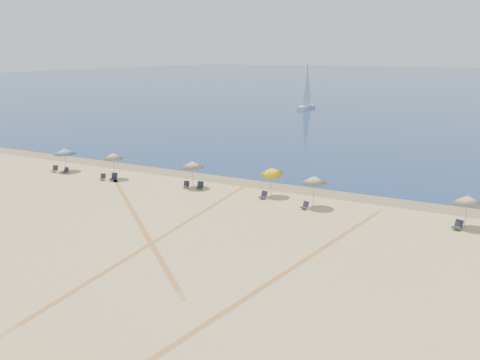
% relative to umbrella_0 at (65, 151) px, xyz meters
% --- Properties ---
extents(ground, '(160.00, 160.00, 0.00)m').
position_rel_umbrella_0_xyz_m(ground, '(19.71, -19.49, -2.03)').
color(ground, tan).
rests_on(ground, ground).
extents(ocean, '(500.00, 500.00, 0.00)m').
position_rel_umbrella_0_xyz_m(ocean, '(19.71, 205.51, -2.02)').
color(ocean, '#0C2151').
rests_on(ocean, ground).
extents(wet_sand, '(500.00, 500.00, 0.00)m').
position_rel_umbrella_0_xyz_m(wet_sand, '(19.71, 4.51, -2.03)').
color(wet_sand, olive).
rests_on(wet_sand, ground).
extents(umbrella_0, '(2.26, 2.26, 2.37)m').
position_rel_umbrella_0_xyz_m(umbrella_0, '(0.00, 0.00, 0.00)').
color(umbrella_0, gray).
rests_on(umbrella_0, ground).
extents(umbrella_1, '(1.87, 1.87, 2.56)m').
position_rel_umbrella_0_xyz_m(umbrella_1, '(6.50, -0.13, 0.19)').
color(umbrella_1, gray).
rests_on(umbrella_1, ground).
extents(umbrella_2, '(2.07, 2.07, 2.44)m').
position_rel_umbrella_0_xyz_m(umbrella_2, '(14.85, 0.73, 0.07)').
color(umbrella_2, gray).
rests_on(umbrella_2, ground).
extents(umbrella_3, '(1.90, 1.98, 2.64)m').
position_rel_umbrella_0_xyz_m(umbrella_3, '(22.21, 1.40, 0.12)').
color(umbrella_3, gray).
rests_on(umbrella_3, ground).
extents(umbrella_4, '(1.96, 1.96, 2.56)m').
position_rel_umbrella_0_xyz_m(umbrella_4, '(26.35, 0.18, 0.18)').
color(umbrella_4, gray).
rests_on(umbrella_4, ground).
extents(umbrella_5, '(1.91, 1.91, 2.35)m').
position_rel_umbrella_0_xyz_m(umbrella_5, '(37.18, 0.60, -0.02)').
color(umbrella_5, gray).
rests_on(umbrella_5, ground).
extents(chair_0, '(0.73, 0.79, 0.66)m').
position_rel_umbrella_0_xyz_m(chair_0, '(-0.71, -0.82, -1.74)').
color(chair_0, black).
rests_on(chair_0, ground).
extents(chair_1, '(0.60, 0.67, 0.60)m').
position_rel_umbrella_0_xyz_m(chair_1, '(0.72, -0.74, -1.77)').
color(chair_1, black).
rests_on(chair_1, ground).
extents(chair_2, '(0.68, 0.73, 0.61)m').
position_rel_umbrella_0_xyz_m(chair_2, '(5.87, -1.06, -1.76)').
color(chair_2, black).
rests_on(chair_2, ground).
extents(chair_3, '(0.71, 0.79, 0.70)m').
position_rel_umbrella_0_xyz_m(chair_3, '(6.89, -0.67, -1.72)').
color(chair_3, black).
rests_on(chair_3, ground).
extents(chair_4, '(0.68, 0.73, 0.60)m').
position_rel_umbrella_0_xyz_m(chair_4, '(14.41, 0.30, -1.77)').
color(chair_4, black).
rests_on(chair_4, ground).
extents(chair_5, '(0.73, 0.80, 0.69)m').
position_rel_umbrella_0_xyz_m(chair_5, '(15.77, 0.44, -1.73)').
color(chair_5, black).
rests_on(chair_5, ground).
extents(chair_6, '(0.61, 0.69, 0.65)m').
position_rel_umbrella_0_xyz_m(chair_6, '(21.96, 0.39, -1.75)').
color(chair_6, black).
rests_on(chair_6, ground).
extents(chair_7, '(0.64, 0.70, 0.60)m').
position_rel_umbrella_0_xyz_m(chair_7, '(25.96, -0.63, -1.77)').
color(chair_7, black).
rests_on(chair_7, ground).
extents(chair_8, '(0.78, 0.83, 0.68)m').
position_rel_umbrella_0_xyz_m(chair_8, '(36.79, -0.11, -1.73)').
color(chair_8, black).
rests_on(chair_8, ground).
extents(sailboat_2, '(1.87, 6.38, 9.42)m').
position_rel_umbrella_0_xyz_m(sailboat_2, '(1.55, 66.01, 0.82)').
color(sailboat_2, white).
rests_on(sailboat_2, ocean).
extents(tire_tracks, '(50.38, 41.32, 0.00)m').
position_rel_umbrella_0_xyz_m(tire_tracks, '(21.19, -9.57, -2.03)').
color(tire_tracks, tan).
rests_on(tire_tracks, ground).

